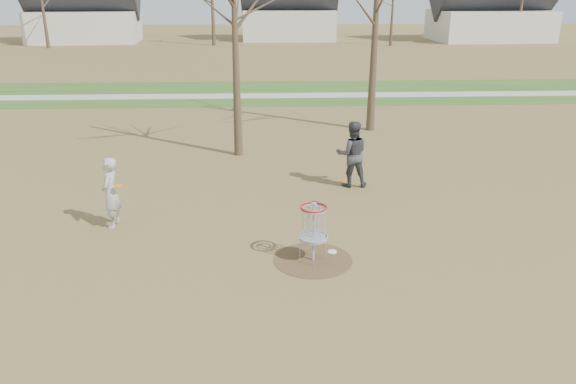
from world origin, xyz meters
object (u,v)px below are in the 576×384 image
at_px(player_standing, 111,193).
at_px(disc_grounded, 332,252).
at_px(player_throwing, 352,154).
at_px(disc_golf_basket, 314,223).

height_order(player_standing, disc_grounded, player_standing).
relative_size(player_throwing, disc_golf_basket, 1.51).
relative_size(player_standing, disc_golf_basket, 1.36).
distance_m(player_standing, disc_golf_basket, 5.40).
distance_m(player_throwing, disc_golf_basket, 5.21).
bearing_deg(player_throwing, disc_grounded, 75.60).
bearing_deg(player_standing, disc_grounded, 75.21).
height_order(player_throwing, disc_grounded, player_throwing).
bearing_deg(disc_golf_basket, player_throwing, 72.02).
relative_size(player_standing, player_throwing, 0.90).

